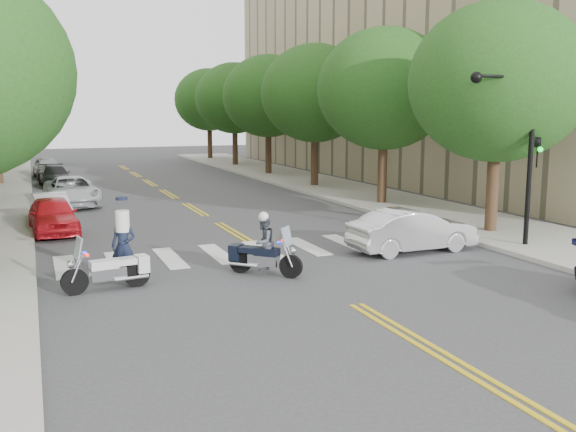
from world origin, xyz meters
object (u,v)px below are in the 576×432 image
motorcycle_police (262,247)px  motorcycle_parked (114,270)px  convertible (412,230)px  officer_standing (123,246)px

motorcycle_police → motorcycle_parked: size_ratio=0.80×
motorcycle_police → convertible: (5.55, 1.03, -0.10)m
motorcycle_police → officer_standing: (-3.63, 1.04, 0.11)m
motorcycle_police → officer_standing: officer_standing is taller
motorcycle_parked → officer_standing: (0.39, 1.02, 0.40)m
officer_standing → convertible: bearing=25.9°
officer_standing → convertible: size_ratio=0.43×
motorcycle_police → officer_standing: bearing=-60.9°
motorcycle_police → motorcycle_parked: motorcycle_police is taller
convertible → officer_standing: bearing=88.1°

